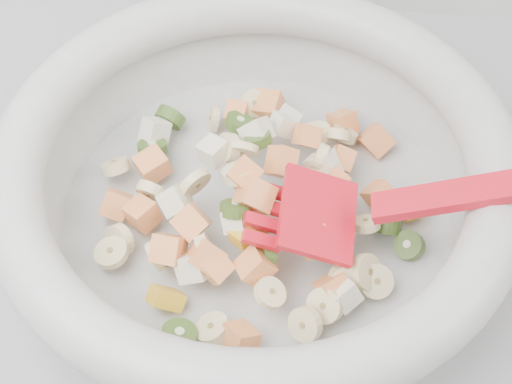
# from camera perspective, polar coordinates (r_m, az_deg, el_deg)

# --- Properties ---
(mixing_bowl) EXTENTS (0.51, 0.40, 0.16)m
(mixing_bowl) POSITION_cam_1_polar(r_m,az_deg,el_deg) (0.60, 0.06, 0.74)
(mixing_bowl) COLOR beige
(mixing_bowl) RESTS_ON counter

